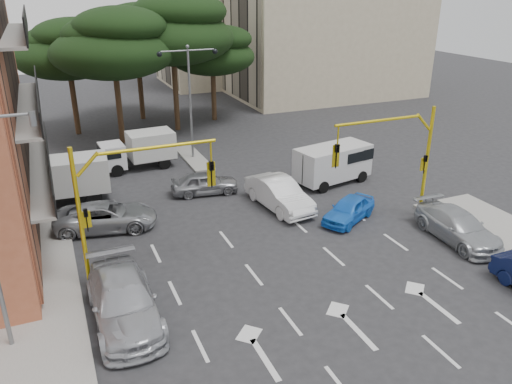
{
  "coord_description": "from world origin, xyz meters",
  "views": [
    {
      "loc": [
        -9.16,
        -17.06,
        11.63
      ],
      "look_at": [
        0.22,
        4.98,
        1.6
      ],
      "focal_mm": 35.0,
      "sensor_mm": 36.0,
      "label": 1
    }
  ],
  "objects_px": {
    "car_blue_compact": "(349,209)",
    "signal_mast_right": "(400,151)",
    "box_truck_b": "(138,151)",
    "car_silver_cross_a": "(106,216)",
    "van_white": "(333,164)",
    "street_lamp_center": "(189,83)",
    "signal_mast_left": "(124,192)",
    "car_silver_parked": "(458,226)",
    "car_white_hatch": "(279,194)",
    "box_truck_a": "(62,181)",
    "car_silver_wagon": "(123,301)",
    "car_silver_cross_b": "(205,183)"
  },
  "relations": [
    {
      "from": "street_lamp_center",
      "to": "car_silver_wagon",
      "type": "xyz_separation_m",
      "value": [
        -7.63,
        -16.97,
        -4.6
      ]
    },
    {
      "from": "signal_mast_right",
      "to": "street_lamp_center",
      "type": "bearing_deg",
      "value": 115.91
    },
    {
      "from": "car_white_hatch",
      "to": "box_truck_a",
      "type": "xyz_separation_m",
      "value": [
        -11.02,
        5.41,
        0.49
      ]
    },
    {
      "from": "signal_mast_right",
      "to": "box_truck_b",
      "type": "height_order",
      "value": "signal_mast_right"
    },
    {
      "from": "signal_mast_left",
      "to": "box_truck_b",
      "type": "xyz_separation_m",
      "value": [
        2.89,
        13.51,
        -2.66
      ]
    },
    {
      "from": "car_silver_wagon",
      "to": "van_white",
      "type": "height_order",
      "value": "van_white"
    },
    {
      "from": "signal_mast_right",
      "to": "car_silver_wagon",
      "type": "distance_m",
      "value": 15.05
    },
    {
      "from": "car_silver_parked",
      "to": "car_silver_cross_a",
      "type": "bearing_deg",
      "value": 156.17
    },
    {
      "from": "car_blue_compact",
      "to": "signal_mast_right",
      "type": "bearing_deg",
      "value": 35.16
    },
    {
      "from": "signal_mast_right",
      "to": "street_lamp_center",
      "type": "distance_m",
      "value": 15.65
    },
    {
      "from": "car_silver_wagon",
      "to": "box_truck_a",
      "type": "bearing_deg",
      "value": 95.94
    },
    {
      "from": "street_lamp_center",
      "to": "car_blue_compact",
      "type": "height_order",
      "value": "street_lamp_center"
    },
    {
      "from": "signal_mast_left",
      "to": "car_silver_cross_a",
      "type": "bearing_deg",
      "value": 94.74
    },
    {
      "from": "signal_mast_left",
      "to": "car_white_hatch",
      "type": "xyz_separation_m",
      "value": [
        8.83,
        3.94,
        -3.06
      ]
    },
    {
      "from": "street_lamp_center",
      "to": "box_truck_a",
      "type": "xyz_separation_m",
      "value": [
        -9.0,
        -4.66,
        -4.11
      ]
    },
    {
      "from": "car_silver_cross_b",
      "to": "van_white",
      "type": "xyz_separation_m",
      "value": [
        7.95,
        -1.38,
        0.52
      ]
    },
    {
      "from": "car_silver_cross_a",
      "to": "van_white",
      "type": "height_order",
      "value": "van_white"
    },
    {
      "from": "car_silver_cross_a",
      "to": "car_silver_parked",
      "type": "bearing_deg",
      "value": -105.75
    },
    {
      "from": "car_white_hatch",
      "to": "car_silver_cross_a",
      "type": "xyz_separation_m",
      "value": [
        -9.24,
        1.07,
        -0.12
      ]
    },
    {
      "from": "signal_mast_right",
      "to": "box_truck_b",
      "type": "distance_m",
      "value": 17.45
    },
    {
      "from": "car_silver_cross_b",
      "to": "box_truck_a",
      "type": "bearing_deg",
      "value": 85.83
    },
    {
      "from": "car_silver_cross_a",
      "to": "box_truck_a",
      "type": "relative_size",
      "value": 0.95
    },
    {
      "from": "car_white_hatch",
      "to": "van_white",
      "type": "distance_m",
      "value": 5.24
    },
    {
      "from": "car_blue_compact",
      "to": "car_silver_parked",
      "type": "bearing_deg",
      "value": 14.02
    },
    {
      "from": "signal_mast_right",
      "to": "street_lamp_center",
      "type": "relative_size",
      "value": 0.77
    },
    {
      "from": "box_truck_a",
      "to": "signal_mast_left",
      "type": "bearing_deg",
      "value": -163.33
    },
    {
      "from": "signal_mast_right",
      "to": "signal_mast_left",
      "type": "relative_size",
      "value": 1.0
    },
    {
      "from": "car_blue_compact",
      "to": "street_lamp_center",
      "type": "bearing_deg",
      "value": 170.83
    },
    {
      "from": "box_truck_b",
      "to": "car_silver_parked",
      "type": "bearing_deg",
      "value": -146.83
    },
    {
      "from": "car_blue_compact",
      "to": "car_silver_wagon",
      "type": "height_order",
      "value": "car_silver_wagon"
    },
    {
      "from": "box_truck_b",
      "to": "signal_mast_right",
      "type": "bearing_deg",
      "value": -145.23
    },
    {
      "from": "box_truck_a",
      "to": "car_silver_parked",
      "type": "bearing_deg",
      "value": -121.75
    },
    {
      "from": "car_blue_compact",
      "to": "van_white",
      "type": "relative_size",
      "value": 0.78
    },
    {
      "from": "car_silver_cross_b",
      "to": "car_silver_parked",
      "type": "xyz_separation_m",
      "value": [
        9.56,
        -10.42,
        0.05
      ]
    },
    {
      "from": "car_silver_wagon",
      "to": "car_silver_cross_b",
      "type": "relative_size",
      "value": 1.43
    },
    {
      "from": "car_silver_cross_a",
      "to": "box_truck_a",
      "type": "bearing_deg",
      "value": 33.48
    },
    {
      "from": "street_lamp_center",
      "to": "car_silver_parked",
      "type": "height_order",
      "value": "street_lamp_center"
    },
    {
      "from": "car_white_hatch",
      "to": "car_silver_parked",
      "type": "bearing_deg",
      "value": -53.79
    },
    {
      "from": "car_blue_compact",
      "to": "car_silver_cross_a",
      "type": "xyz_separation_m",
      "value": [
        -11.93,
        4.0,
        0.07
      ]
    },
    {
      "from": "car_silver_parked",
      "to": "box_truck_b",
      "type": "height_order",
      "value": "box_truck_b"
    },
    {
      "from": "car_blue_compact",
      "to": "car_silver_parked",
      "type": "height_order",
      "value": "car_silver_parked"
    },
    {
      "from": "street_lamp_center",
      "to": "box_truck_a",
      "type": "bearing_deg",
      "value": -152.62
    },
    {
      "from": "street_lamp_center",
      "to": "box_truck_a",
      "type": "distance_m",
      "value": 10.94
    },
    {
      "from": "car_silver_cross_a",
      "to": "van_white",
      "type": "relative_size",
      "value": 1.05
    },
    {
      "from": "car_blue_compact",
      "to": "car_white_hatch",
      "type": "bearing_deg",
      "value": -166.53
    },
    {
      "from": "car_white_hatch",
      "to": "car_blue_compact",
      "type": "bearing_deg",
      "value": -54.11
    },
    {
      "from": "car_white_hatch",
      "to": "car_silver_cross_b",
      "type": "relative_size",
      "value": 1.27
    },
    {
      "from": "car_silver_wagon",
      "to": "car_silver_cross_b",
      "type": "bearing_deg",
      "value": 57.94
    },
    {
      "from": "car_silver_wagon",
      "to": "car_silver_parked",
      "type": "bearing_deg",
      "value": -0.24
    },
    {
      "from": "signal_mast_right",
      "to": "car_white_hatch",
      "type": "distance_m",
      "value": 6.91
    }
  ]
}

